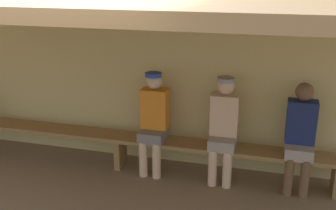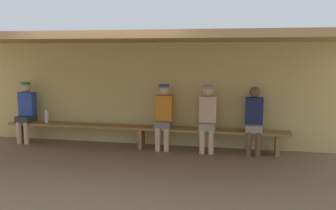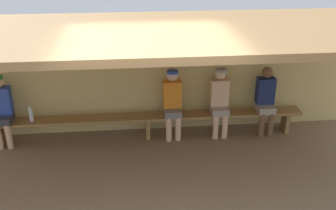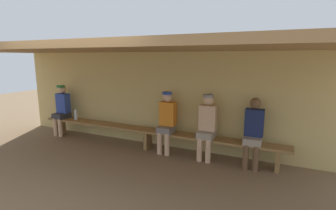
# 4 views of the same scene
# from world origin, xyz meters

# --- Properties ---
(ground_plane) EXTENTS (24.00, 24.00, 0.00)m
(ground_plane) POSITION_xyz_m (0.00, 0.00, 0.00)
(ground_plane) COLOR brown
(back_wall) EXTENTS (8.00, 0.20, 2.20)m
(back_wall) POSITION_xyz_m (0.00, 2.00, 1.10)
(back_wall) COLOR tan
(back_wall) RESTS_ON ground
(dugout_roof) EXTENTS (8.00, 2.80, 0.12)m
(dugout_roof) POSITION_xyz_m (0.00, 0.70, 2.26)
(dugout_roof) COLOR #9E7547
(dugout_roof) RESTS_ON back_wall
(bench) EXTENTS (6.00, 0.36, 0.46)m
(bench) POSITION_xyz_m (0.00, 1.55, 0.39)
(bench) COLOR olive
(bench) RESTS_ON ground
(player_in_blue) EXTENTS (0.34, 0.42, 1.34)m
(player_in_blue) POSITION_xyz_m (1.38, 1.55, 0.75)
(player_in_blue) COLOR gray
(player_in_blue) RESTS_ON ground
(player_leftmost) EXTENTS (0.34, 0.42, 1.34)m
(player_leftmost) POSITION_xyz_m (2.29, 1.55, 0.73)
(player_leftmost) COLOR gray
(player_leftmost) RESTS_ON ground
(player_shirtless_tan) EXTENTS (0.34, 0.42, 1.34)m
(player_shirtless_tan) POSITION_xyz_m (0.48, 1.55, 0.75)
(player_shirtless_tan) COLOR slate
(player_shirtless_tan) RESTS_ON ground
(player_with_sunglasses) EXTENTS (0.34, 0.42, 1.34)m
(player_with_sunglasses) POSITION_xyz_m (-2.65, 1.55, 0.75)
(player_with_sunglasses) COLOR #333338
(player_with_sunglasses) RESTS_ON ground
(water_bottle_green) EXTENTS (0.07, 0.07, 0.28)m
(water_bottle_green) POSITION_xyz_m (-2.15, 1.54, 0.59)
(water_bottle_green) COLOR silver
(water_bottle_green) RESTS_ON bench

